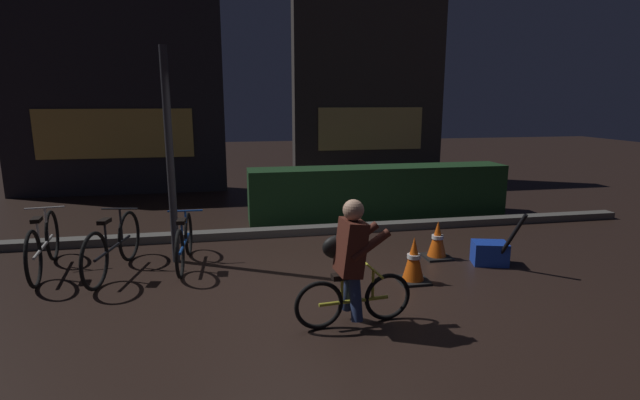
{
  "coord_description": "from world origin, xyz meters",
  "views": [
    {
      "loc": [
        -0.93,
        -5.2,
        2.15
      ],
      "look_at": [
        0.2,
        0.6,
        0.9
      ],
      "focal_mm": 26.73,
      "sensor_mm": 36.0,
      "label": 1
    }
  ],
  "objects_px": {
    "street_post": "(170,158)",
    "traffic_cone_far": "(437,240)",
    "traffic_cone_near": "(414,260)",
    "closed_umbrella": "(509,241)",
    "parked_bike_center_left": "(184,242)",
    "parked_bike_left_mid": "(113,246)",
    "parked_bike_leftmost": "(43,245)",
    "cyclist": "(351,262)",
    "blue_crate": "(490,253)"
  },
  "relations": [
    {
      "from": "street_post",
      "to": "blue_crate",
      "type": "relative_size",
      "value": 6.39
    },
    {
      "from": "closed_umbrella",
      "to": "cyclist",
      "type": "bearing_deg",
      "value": -90.57
    },
    {
      "from": "parked_bike_left_mid",
      "to": "traffic_cone_near",
      "type": "distance_m",
      "value": 3.71
    },
    {
      "from": "parked_bike_left_mid",
      "to": "closed_umbrella",
      "type": "distance_m",
      "value": 4.99
    },
    {
      "from": "closed_umbrella",
      "to": "traffic_cone_far",
      "type": "bearing_deg",
      "value": -156.8
    },
    {
      "from": "parked_bike_leftmost",
      "to": "parked_bike_left_mid",
      "type": "height_order",
      "value": "parked_bike_leftmost"
    },
    {
      "from": "traffic_cone_far",
      "to": "traffic_cone_near",
      "type": "bearing_deg",
      "value": -130.53
    },
    {
      "from": "street_post",
      "to": "cyclist",
      "type": "height_order",
      "value": "street_post"
    },
    {
      "from": "parked_bike_leftmost",
      "to": "parked_bike_left_mid",
      "type": "distance_m",
      "value": 0.9
    },
    {
      "from": "parked_bike_center_left",
      "to": "traffic_cone_near",
      "type": "height_order",
      "value": "parked_bike_center_left"
    },
    {
      "from": "parked_bike_left_mid",
      "to": "traffic_cone_far",
      "type": "xyz_separation_m",
      "value": [
        4.24,
        -0.21,
        -0.11
      ]
    },
    {
      "from": "parked_bike_center_left",
      "to": "cyclist",
      "type": "distance_m",
      "value": 2.68
    },
    {
      "from": "blue_crate",
      "to": "closed_umbrella",
      "type": "xyz_separation_m",
      "value": [
        0.11,
        -0.25,
        0.24
      ]
    },
    {
      "from": "traffic_cone_near",
      "to": "parked_bike_left_mid",
      "type": "bearing_deg",
      "value": 164.74
    },
    {
      "from": "parked_bike_center_left",
      "to": "cyclist",
      "type": "height_order",
      "value": "cyclist"
    },
    {
      "from": "parked_bike_leftmost",
      "to": "cyclist",
      "type": "distance_m",
      "value": 4.04
    },
    {
      "from": "parked_bike_center_left",
      "to": "traffic_cone_far",
      "type": "height_order",
      "value": "parked_bike_center_left"
    },
    {
      "from": "parked_bike_leftmost",
      "to": "cyclist",
      "type": "xyz_separation_m",
      "value": [
        3.43,
        -2.11,
        0.27
      ]
    },
    {
      "from": "parked_bike_left_mid",
      "to": "blue_crate",
      "type": "bearing_deg",
      "value": -86.1
    },
    {
      "from": "cyclist",
      "to": "closed_umbrella",
      "type": "xyz_separation_m",
      "value": [
        2.36,
        1.07,
        -0.24
      ]
    },
    {
      "from": "parked_bike_left_mid",
      "to": "cyclist",
      "type": "bearing_deg",
      "value": -115.77
    },
    {
      "from": "cyclist",
      "to": "parked_bike_left_mid",
      "type": "bearing_deg",
      "value": 138.28
    },
    {
      "from": "parked_bike_left_mid",
      "to": "parked_bike_center_left",
      "type": "height_order",
      "value": "parked_bike_left_mid"
    },
    {
      "from": "street_post",
      "to": "closed_umbrella",
      "type": "xyz_separation_m",
      "value": [
        4.21,
        -1.15,
        -1.02
      ]
    },
    {
      "from": "traffic_cone_far",
      "to": "parked_bike_leftmost",
      "type": "bearing_deg",
      "value": 175.26
    },
    {
      "from": "parked_bike_center_left",
      "to": "cyclist",
      "type": "relative_size",
      "value": 1.21
    },
    {
      "from": "street_post",
      "to": "blue_crate",
      "type": "height_order",
      "value": "street_post"
    },
    {
      "from": "parked_bike_center_left",
      "to": "traffic_cone_far",
      "type": "bearing_deg",
      "value": -93.5
    },
    {
      "from": "traffic_cone_far",
      "to": "blue_crate",
      "type": "relative_size",
      "value": 1.18
    },
    {
      "from": "parked_bike_leftmost",
      "to": "cyclist",
      "type": "relative_size",
      "value": 1.37
    },
    {
      "from": "parked_bike_leftmost",
      "to": "traffic_cone_far",
      "type": "relative_size",
      "value": 3.28
    },
    {
      "from": "street_post",
      "to": "cyclist",
      "type": "xyz_separation_m",
      "value": [
        1.85,
        -2.22,
        -0.78
      ]
    },
    {
      "from": "closed_umbrella",
      "to": "parked_bike_left_mid",
      "type": "bearing_deg",
      "value": -124.39
    },
    {
      "from": "street_post",
      "to": "traffic_cone_near",
      "type": "height_order",
      "value": "street_post"
    },
    {
      "from": "parked_bike_left_mid",
      "to": "cyclist",
      "type": "height_order",
      "value": "cyclist"
    },
    {
      "from": "parked_bike_center_left",
      "to": "cyclist",
      "type": "bearing_deg",
      "value": -137.49
    },
    {
      "from": "parked_bike_leftmost",
      "to": "traffic_cone_near",
      "type": "height_order",
      "value": "parked_bike_leftmost"
    },
    {
      "from": "cyclist",
      "to": "traffic_cone_far",
      "type": "bearing_deg",
      "value": 39.95
    },
    {
      "from": "closed_umbrella",
      "to": "traffic_cone_near",
      "type": "bearing_deg",
      "value": -108.5
    },
    {
      "from": "street_post",
      "to": "traffic_cone_far",
      "type": "relative_size",
      "value": 5.4
    },
    {
      "from": "traffic_cone_far",
      "to": "street_post",
      "type": "bearing_deg",
      "value": 171.43
    },
    {
      "from": "parked_bike_leftmost",
      "to": "blue_crate",
      "type": "bearing_deg",
      "value": -105.06
    },
    {
      "from": "cyclist",
      "to": "closed_umbrella",
      "type": "relative_size",
      "value": 1.47
    },
    {
      "from": "traffic_cone_far",
      "to": "cyclist",
      "type": "xyz_separation_m",
      "value": [
        -1.68,
        -1.69,
        0.38
      ]
    },
    {
      "from": "traffic_cone_near",
      "to": "blue_crate",
      "type": "relative_size",
      "value": 1.26
    },
    {
      "from": "parked_bike_left_mid",
      "to": "traffic_cone_near",
      "type": "height_order",
      "value": "parked_bike_left_mid"
    },
    {
      "from": "street_post",
      "to": "parked_bike_center_left",
      "type": "distance_m",
      "value": 1.11
    },
    {
      "from": "parked_bike_left_mid",
      "to": "street_post",
      "type": "bearing_deg",
      "value": -54.79
    },
    {
      "from": "traffic_cone_near",
      "to": "closed_umbrella",
      "type": "height_order",
      "value": "closed_umbrella"
    },
    {
      "from": "cyclist",
      "to": "street_post",
      "type": "bearing_deg",
      "value": 124.59
    }
  ]
}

